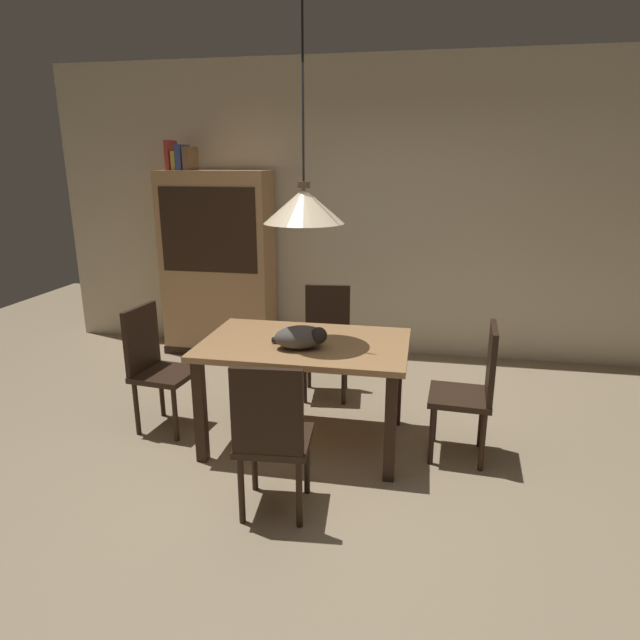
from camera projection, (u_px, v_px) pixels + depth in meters
name	position (u px, v px, depth m)	size (l,w,h in m)	color
ground	(303.00, 486.00, 3.36)	(10.00, 10.00, 0.00)	#998466
back_wall	(360.00, 212.00, 5.46)	(6.40, 0.10, 2.90)	beige
dining_table	(305.00, 356.00, 3.74)	(1.40, 0.90, 0.75)	#A87A4C
chair_near_front	(272.00, 434.00, 2.95)	(0.43, 0.43, 0.93)	black
chair_left_side	(155.00, 363.00, 3.99)	(0.44, 0.44, 0.93)	black
chair_far_back	(327.00, 336.00, 4.61)	(0.44, 0.44, 0.93)	black
chair_right_side	(473.00, 387.00, 3.57)	(0.43, 0.43, 0.93)	black
cat_sleeping	(302.00, 337.00, 3.56)	(0.41, 0.32, 0.16)	#4C4742
pendant_lamp	(304.00, 205.00, 3.46)	(0.52, 0.52, 1.30)	beige
hutch_bookcase	(219.00, 268.00, 5.56)	(1.12, 0.45, 1.85)	tan
book_red_tall	(171.00, 155.00, 5.33)	(0.04, 0.22, 0.28)	#B73833
book_yellow_short	(177.00, 161.00, 5.33)	(0.04, 0.20, 0.18)	gold
book_blue_wide	(183.00, 157.00, 5.31)	(0.06, 0.24, 0.24)	#384C93
book_brown_thick	(190.00, 159.00, 5.30)	(0.06, 0.24, 0.22)	brown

